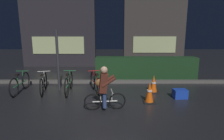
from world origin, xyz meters
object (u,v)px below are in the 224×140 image
at_px(parked_bike_leftmost, 19,83).
at_px(traffic_cone_far, 153,84).
at_px(blue_crate, 179,94).
at_px(parked_bike_center_left, 68,83).
at_px(cyclist, 103,88).
at_px(street_post, 57,61).
at_px(parked_bike_left_mid, 43,83).
at_px(traffic_cone_near, 149,92).
at_px(parked_bike_center_right, 95,83).

distance_m(parked_bike_leftmost, traffic_cone_far, 4.88).
distance_m(traffic_cone_far, blue_crate, 0.98).
height_order(parked_bike_leftmost, parked_bike_center_left, parked_bike_center_left).
distance_m(traffic_cone_far, cyclist, 2.34).
distance_m(street_post, parked_bike_center_left, 0.96).
bearing_deg(parked_bike_leftmost, blue_crate, -99.48).
height_order(parked_bike_left_mid, parked_bike_center_left, parked_bike_center_left).
bearing_deg(street_post, traffic_cone_far, -4.69).
distance_m(traffic_cone_near, blue_crate, 1.19).
bearing_deg(cyclist, parked_bike_leftmost, 147.85).
xyz_separation_m(parked_bike_leftmost, blue_crate, (5.63, -0.60, -0.20)).
relative_size(parked_bike_center_left, blue_crate, 3.82).
bearing_deg(parked_bike_center_right, parked_bike_leftmost, 70.66).
distance_m(parked_bike_left_mid, traffic_cone_near, 3.81).
height_order(parked_bike_center_left, blue_crate, parked_bike_center_left).
bearing_deg(parked_bike_leftmost, parked_bike_left_mid, -93.00).
bearing_deg(traffic_cone_near, traffic_cone_far, 70.48).
relative_size(parked_bike_leftmost, cyclist, 1.32).
height_order(street_post, cyclist, street_post).
relative_size(street_post, parked_bike_leftmost, 1.37).
bearing_deg(blue_crate, parked_bike_left_mid, 172.83).
bearing_deg(parked_bike_left_mid, blue_crate, -109.82).
height_order(traffic_cone_far, blue_crate, traffic_cone_far).
distance_m(parked_bike_leftmost, parked_bike_left_mid, 0.85).
height_order(parked_bike_left_mid, parked_bike_center_right, parked_bike_center_right).
bearing_deg(traffic_cone_far, blue_crate, -39.09).
bearing_deg(traffic_cone_far, cyclist, -139.03).
bearing_deg(parked_bike_center_left, street_post, 50.56).
bearing_deg(parked_bike_center_left, blue_crate, -102.63).
bearing_deg(traffic_cone_near, parked_bike_center_right, 151.45).
relative_size(parked_bike_center_right, blue_crate, 3.69).
relative_size(street_post, cyclist, 1.82).
relative_size(parked_bike_leftmost, parked_bike_center_left, 0.98).
relative_size(parked_bike_left_mid, parked_bike_center_left, 0.95).
relative_size(parked_bike_center_right, traffic_cone_far, 2.52).
xyz_separation_m(street_post, parked_bike_leftmost, (-1.33, -0.30, -0.79)).
bearing_deg(traffic_cone_near, parked_bike_leftmost, 167.60).
bearing_deg(blue_crate, traffic_cone_far, 140.91).
distance_m(parked_bike_center_right, cyclist, 1.54).
relative_size(blue_crate, cyclist, 0.35).
height_order(street_post, parked_bike_left_mid, street_post).
bearing_deg(parked_bike_leftmost, parked_bike_center_right, -94.24).
bearing_deg(traffic_cone_far, parked_bike_center_left, -179.43).
distance_m(blue_crate, cyclist, 2.71).
relative_size(street_post, blue_crate, 5.15).
bearing_deg(traffic_cone_near, cyclist, -159.80).
distance_m(parked_bike_left_mid, blue_crate, 4.82).
bearing_deg(blue_crate, parked_bike_leftmost, 173.97).
relative_size(street_post, parked_bike_center_right, 1.40).
height_order(parked_bike_leftmost, parked_bike_left_mid, parked_bike_leftmost).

